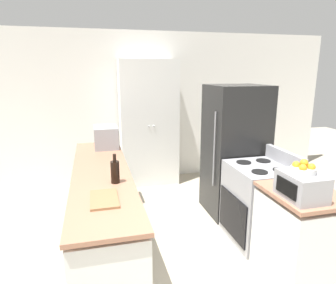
# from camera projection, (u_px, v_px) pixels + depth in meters

# --- Properties ---
(wall_back) EXTENTS (7.00, 0.06, 2.60)m
(wall_back) POSITION_uv_depth(u_px,v_px,m) (145.00, 108.00, 5.32)
(wall_back) COLOR white
(wall_back) RESTS_ON ground_plane
(counter_left) EXTENTS (0.60, 2.73, 0.90)m
(counter_left) POSITION_uv_depth(u_px,v_px,m) (103.00, 211.00, 3.31)
(counter_left) COLOR silver
(counter_left) RESTS_ON ground_plane
(counter_right) EXTENTS (0.60, 0.70, 0.90)m
(counter_right) POSITION_uv_depth(u_px,v_px,m) (299.00, 238.00, 2.77)
(counter_right) COLOR silver
(counter_right) RESTS_ON ground_plane
(pantry_cabinet) EXTENTS (0.97, 0.50, 2.12)m
(pantry_cabinet) POSITION_uv_depth(u_px,v_px,m) (149.00, 124.00, 5.11)
(pantry_cabinet) COLOR white
(pantry_cabinet) RESTS_ON ground_plane
(stove) EXTENTS (0.66, 0.72, 1.06)m
(stove) POSITION_uv_depth(u_px,v_px,m) (259.00, 203.00, 3.46)
(stove) COLOR #9E9EA3
(stove) RESTS_ON ground_plane
(refrigerator) EXTENTS (0.76, 0.70, 1.76)m
(refrigerator) POSITION_uv_depth(u_px,v_px,m) (235.00, 151.00, 4.08)
(refrigerator) COLOR black
(refrigerator) RESTS_ON ground_plane
(microwave) EXTENTS (0.33, 0.45, 0.29)m
(microwave) POSITION_uv_depth(u_px,v_px,m) (106.00, 137.00, 4.16)
(microwave) COLOR #939399
(microwave) RESTS_ON counter_left
(wine_bottle) EXTENTS (0.08, 0.08, 0.29)m
(wine_bottle) POSITION_uv_depth(u_px,v_px,m) (115.00, 171.00, 2.85)
(wine_bottle) COLOR black
(wine_bottle) RESTS_ON counter_left
(toaster_oven) EXTENTS (0.29, 0.38, 0.22)m
(toaster_oven) POSITION_uv_depth(u_px,v_px,m) (301.00, 186.00, 2.50)
(toaster_oven) COLOR #939399
(toaster_oven) RESTS_ON counter_right
(fruit_bowl) EXTENTS (0.20, 0.20, 0.12)m
(fruit_bowl) POSITION_uv_depth(u_px,v_px,m) (303.00, 168.00, 2.47)
(fruit_bowl) COLOR silver
(fruit_bowl) RESTS_ON toaster_oven
(cutting_board) EXTENTS (0.23, 0.39, 0.02)m
(cutting_board) POSITION_uv_depth(u_px,v_px,m) (104.00, 199.00, 2.49)
(cutting_board) COLOR #8E6642
(cutting_board) RESTS_ON counter_left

